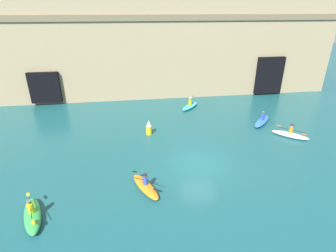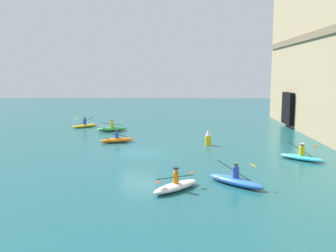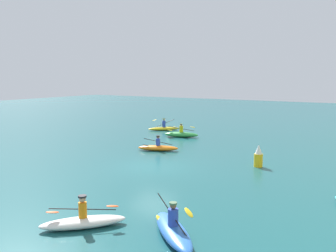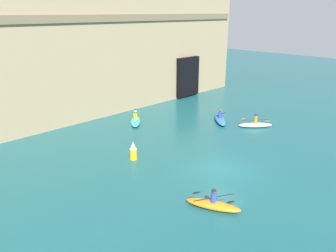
% 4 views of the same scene
% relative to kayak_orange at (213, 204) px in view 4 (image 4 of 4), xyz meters
% --- Properties ---
extents(ground_plane, '(120.00, 120.00, 0.00)m').
position_rel_kayak_orange_xyz_m(ground_plane, '(3.94, 2.28, -0.23)').
color(ground_plane, '#195156').
extents(cliff_bluff, '(43.39, 7.19, 16.00)m').
position_rel_kayak_orange_xyz_m(cliff_bluff, '(2.55, 20.19, 7.75)').
color(cliff_bluff, '#9E8966').
rests_on(cliff_bluff, ground).
extents(kayak_orange, '(1.83, 2.90, 1.08)m').
position_rel_kayak_orange_xyz_m(kayak_orange, '(0.00, 0.00, 0.00)').
color(kayak_orange, orange).
rests_on(kayak_orange, ground).
extents(kayak_white, '(2.73, 2.57, 1.15)m').
position_rel_kayak_orange_xyz_m(kayak_white, '(12.58, 5.18, -0.00)').
color(kayak_white, white).
rests_on(kayak_white, ground).
extents(kayak_blue, '(2.90, 2.98, 1.25)m').
position_rel_kayak_orange_xyz_m(kayak_blue, '(11.59, 8.23, 0.01)').
color(kayak_blue, blue).
rests_on(kayak_blue, ground).
extents(kayak_cyan, '(2.61, 2.84, 1.19)m').
position_rel_kayak_orange_xyz_m(kayak_cyan, '(5.82, 13.36, -0.01)').
color(kayak_cyan, '#33B2C6').
rests_on(kayak_cyan, ground).
extents(marker_buoy, '(0.50, 0.50, 1.29)m').
position_rel_kayak_orange_xyz_m(marker_buoy, '(0.85, 7.50, 0.37)').
color(marker_buoy, yellow).
rests_on(marker_buoy, ground).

